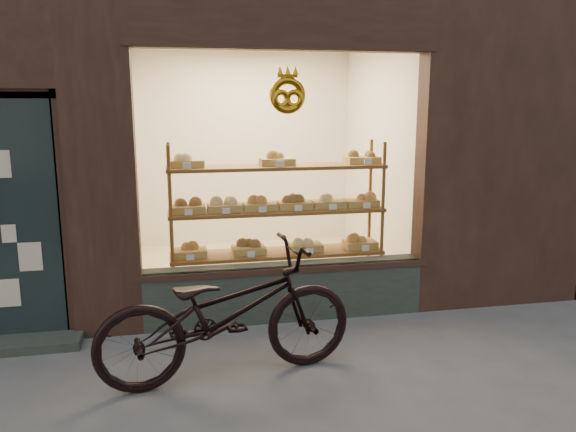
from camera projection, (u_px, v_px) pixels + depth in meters
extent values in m
cube|color=#383C3A|center=(285.00, 291.00, 5.48)|extent=(2.70, 0.25, 0.55)
cube|color=black|center=(5.00, 221.00, 4.78)|extent=(0.90, 0.04, 2.15)
cube|color=#383C3A|center=(12.00, 345.00, 4.83)|extent=(1.15, 0.35, 0.08)
torus|color=#BD8214|center=(288.00, 95.00, 5.01)|extent=(0.33, 0.07, 0.33)
cube|color=brown|center=(278.00, 299.00, 5.94)|extent=(2.20, 0.45, 0.04)
cube|color=brown|center=(277.00, 253.00, 5.84)|extent=(2.20, 0.45, 0.03)
cube|color=brown|center=(277.00, 211.00, 5.75)|extent=(2.20, 0.45, 0.04)
cube|color=brown|center=(277.00, 167.00, 5.66)|extent=(2.20, 0.45, 0.04)
cylinder|color=brown|center=(171.00, 234.00, 5.38)|extent=(0.04, 0.04, 1.70)
cylinder|color=brown|center=(382.00, 224.00, 5.80)|extent=(0.04, 0.04, 1.70)
cylinder|color=brown|center=(171.00, 225.00, 5.76)|extent=(0.04, 0.04, 1.70)
cylinder|color=brown|center=(369.00, 217.00, 6.18)|extent=(0.04, 0.04, 1.70)
cube|color=#9E8248|center=(190.00, 253.00, 5.65)|extent=(0.34, 0.24, 0.07)
sphere|color=#B06B32|center=(189.00, 245.00, 5.63)|extent=(0.11, 0.11, 0.11)
cube|color=silver|center=(190.00, 258.00, 5.47)|extent=(0.07, 0.01, 0.05)
cube|color=#9E8248|center=(249.00, 250.00, 5.77)|extent=(0.34, 0.24, 0.07)
sphere|color=brown|center=(249.00, 242.00, 5.75)|extent=(0.11, 0.11, 0.11)
cube|color=silver|center=(251.00, 254.00, 5.59)|extent=(0.08, 0.01, 0.05)
cube|color=#9E8248|center=(305.00, 247.00, 5.89)|extent=(0.34, 0.24, 0.07)
sphere|color=tan|center=(305.00, 239.00, 5.87)|extent=(0.11, 0.11, 0.11)
cube|color=silver|center=(310.00, 251.00, 5.71)|extent=(0.07, 0.01, 0.05)
cube|color=#9E8248|center=(360.00, 244.00, 6.00)|extent=(0.34, 0.24, 0.07)
sphere|color=#B06B32|center=(360.00, 236.00, 5.99)|extent=(0.11, 0.11, 0.11)
cube|color=silver|center=(366.00, 248.00, 5.83)|extent=(0.08, 0.01, 0.05)
cube|color=#9E8248|center=(188.00, 209.00, 5.56)|extent=(0.34, 0.24, 0.07)
sphere|color=brown|center=(188.00, 200.00, 5.54)|extent=(0.11, 0.11, 0.11)
cube|color=silver|center=(189.00, 212.00, 5.38)|extent=(0.07, 0.01, 0.06)
cube|color=#9E8248|center=(224.00, 208.00, 5.63)|extent=(0.34, 0.24, 0.07)
sphere|color=tan|center=(224.00, 199.00, 5.62)|extent=(0.11, 0.11, 0.11)
cube|color=silver|center=(226.00, 211.00, 5.45)|extent=(0.08, 0.01, 0.06)
cube|color=#9E8248|center=(260.00, 206.00, 5.70)|extent=(0.34, 0.24, 0.07)
sphere|color=#B06B32|center=(260.00, 198.00, 5.69)|extent=(0.11, 0.11, 0.11)
cube|color=silver|center=(263.00, 210.00, 5.53)|extent=(0.07, 0.01, 0.06)
cube|color=#9E8248|center=(294.00, 205.00, 5.77)|extent=(0.34, 0.24, 0.07)
sphere|color=brown|center=(294.00, 197.00, 5.76)|extent=(0.11, 0.11, 0.11)
cube|color=silver|center=(298.00, 208.00, 5.60)|extent=(0.07, 0.01, 0.06)
cube|color=#9E8248|center=(328.00, 204.00, 5.84)|extent=(0.34, 0.24, 0.07)
sphere|color=tan|center=(328.00, 196.00, 5.83)|extent=(0.11, 0.11, 0.11)
cube|color=silver|center=(333.00, 207.00, 5.67)|extent=(0.08, 0.01, 0.06)
cube|color=#9E8248|center=(361.00, 203.00, 5.92)|extent=(0.34, 0.24, 0.07)
sphere|color=#B06B32|center=(361.00, 195.00, 5.90)|extent=(0.11, 0.11, 0.11)
cube|color=silver|center=(367.00, 206.00, 5.74)|extent=(0.08, 0.01, 0.06)
cube|color=#9E8248|center=(186.00, 164.00, 5.47)|extent=(0.34, 0.24, 0.07)
sphere|color=tan|center=(186.00, 155.00, 5.46)|extent=(0.11, 0.11, 0.11)
cube|color=silver|center=(187.00, 166.00, 5.30)|extent=(0.07, 0.01, 0.06)
cube|color=#9E8248|center=(277.00, 162.00, 5.65)|extent=(0.34, 0.24, 0.07)
sphere|color=#B06B32|center=(277.00, 153.00, 5.63)|extent=(0.11, 0.11, 0.11)
cube|color=silver|center=(280.00, 164.00, 5.47)|extent=(0.07, 0.01, 0.06)
cube|color=#9E8248|center=(362.00, 160.00, 5.83)|extent=(0.34, 0.24, 0.07)
sphere|color=brown|center=(362.00, 152.00, 5.81)|extent=(0.11, 0.11, 0.11)
cube|color=silver|center=(368.00, 162.00, 5.65)|extent=(0.08, 0.01, 0.06)
imported|color=black|center=(227.00, 313.00, 4.25)|extent=(2.06, 0.97, 1.04)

